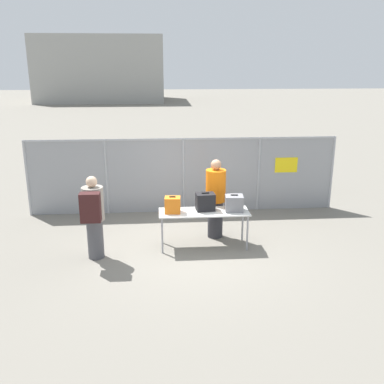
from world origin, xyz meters
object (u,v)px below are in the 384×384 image
at_px(suitcase_orange, 173,205).
at_px(suitcase_grey, 234,203).
at_px(security_worker_near, 216,198).
at_px(utility_trailer, 260,177).
at_px(traveler_hooded, 93,215).
at_px(inspection_table, 204,215).
at_px(suitcase_black, 205,202).

relative_size(suitcase_orange, suitcase_grey, 0.90).
bearing_deg(security_worker_near, utility_trailer, -121.42).
relative_size(suitcase_orange, security_worker_near, 0.20).
xyz_separation_m(suitcase_orange, traveler_hooded, (-1.57, -0.40, -0.03)).
xyz_separation_m(suitcase_grey, security_worker_near, (-0.32, 0.54, -0.04)).
height_order(inspection_table, suitcase_grey, suitcase_grey).
relative_size(security_worker_near, utility_trailer, 0.51).
bearing_deg(inspection_table, suitcase_orange, -178.97).
height_order(suitcase_grey, traveler_hooded, traveler_hooded).
distance_m(suitcase_grey, traveler_hooded, 2.89).
distance_m(inspection_table, suitcase_grey, 0.68).
height_order(security_worker_near, utility_trailer, security_worker_near).
bearing_deg(security_worker_near, traveler_hooded, 16.62).
relative_size(suitcase_black, traveler_hooded, 0.24).
height_order(inspection_table, suitcase_orange, suitcase_orange).
bearing_deg(inspection_table, suitcase_black, 67.20).
height_order(suitcase_grey, security_worker_near, security_worker_near).
distance_m(suitcase_orange, utility_trailer, 5.01).
xyz_separation_m(suitcase_grey, traveler_hooded, (-2.86, -0.42, -0.03)).
height_order(suitcase_orange, traveler_hooded, traveler_hooded).
xyz_separation_m(suitcase_black, security_worker_near, (0.28, 0.46, -0.06)).
bearing_deg(inspection_table, suitcase_grey, 0.31).
height_order(traveler_hooded, utility_trailer, traveler_hooded).
xyz_separation_m(suitcase_grey, utility_trailer, (1.52, 4.10, -0.53)).
xyz_separation_m(suitcase_black, suitcase_grey, (0.60, -0.08, -0.02)).
bearing_deg(suitcase_black, utility_trailer, 62.20).
distance_m(suitcase_grey, utility_trailer, 4.40).
bearing_deg(suitcase_black, traveler_hooded, -167.48).
bearing_deg(security_worker_near, suitcase_black, 54.64).
relative_size(traveler_hooded, security_worker_near, 0.95).
height_order(suitcase_orange, security_worker_near, security_worker_near).
height_order(inspection_table, security_worker_near, security_worker_near).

